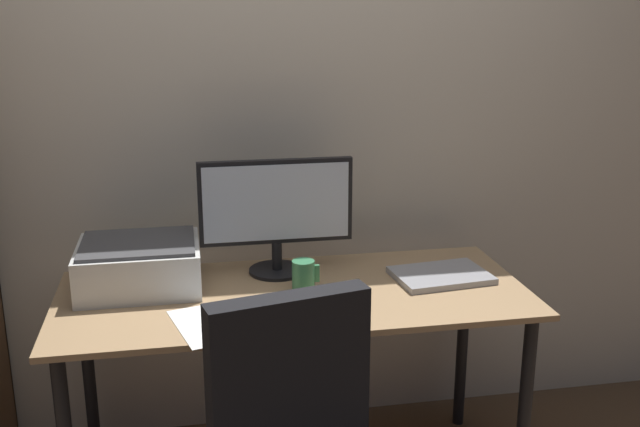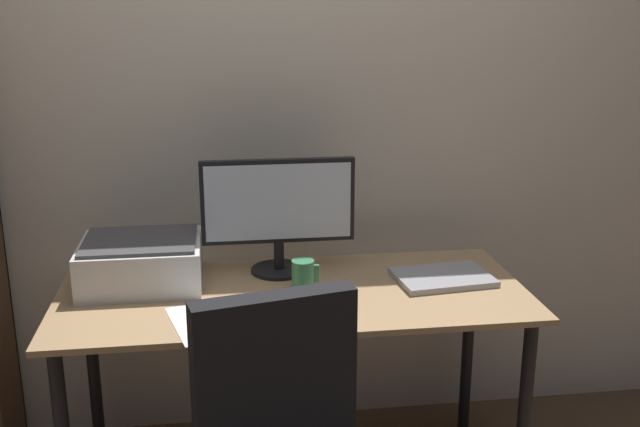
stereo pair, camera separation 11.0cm
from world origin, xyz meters
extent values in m
cube|color=beige|center=(0.00, 0.51, 1.30)|extent=(6.40, 0.10, 2.60)
cube|color=tan|center=(0.00, 0.00, 0.73)|extent=(1.55, 0.68, 0.02)
cylinder|color=black|center=(0.72, -0.28, 0.36)|extent=(0.04, 0.04, 0.72)
cylinder|color=black|center=(-0.72, 0.28, 0.36)|extent=(0.04, 0.04, 0.72)
cylinder|color=black|center=(0.72, 0.28, 0.36)|extent=(0.04, 0.04, 0.72)
cylinder|color=black|center=(-0.03, 0.20, 0.75)|extent=(0.20, 0.20, 0.01)
cylinder|color=black|center=(-0.03, 0.20, 0.80)|extent=(0.04, 0.04, 0.10)
cube|color=black|center=(-0.03, 0.20, 1.00)|extent=(0.54, 0.03, 0.30)
cube|color=silver|center=(-0.03, 0.18, 1.00)|extent=(0.51, 0.01, 0.27)
cube|color=black|center=(-0.08, -0.17, 0.75)|extent=(0.29, 0.12, 0.02)
cube|color=black|center=(0.11, -0.17, 0.76)|extent=(0.06, 0.10, 0.03)
cylinder|color=#387F51|center=(0.03, 0.01, 0.79)|extent=(0.08, 0.08, 0.10)
cube|color=#387F51|center=(0.08, 0.01, 0.80)|extent=(0.02, 0.01, 0.06)
cube|color=#99999E|center=(0.52, 0.03, 0.75)|extent=(0.34, 0.26, 0.02)
cube|color=silver|center=(-0.50, 0.14, 0.81)|extent=(0.40, 0.34, 0.15)
cube|color=#424244|center=(-0.50, 0.14, 0.90)|extent=(0.37, 0.31, 0.01)
cube|color=white|center=(-0.28, -0.21, 0.74)|extent=(0.28, 0.34, 0.00)
cube|color=black|center=(-0.11, -0.68, 0.75)|extent=(0.41, 0.16, 0.52)
camera|label=1|loc=(-0.34, -2.28, 1.67)|focal=41.86mm
camera|label=2|loc=(-0.23, -2.30, 1.67)|focal=41.86mm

